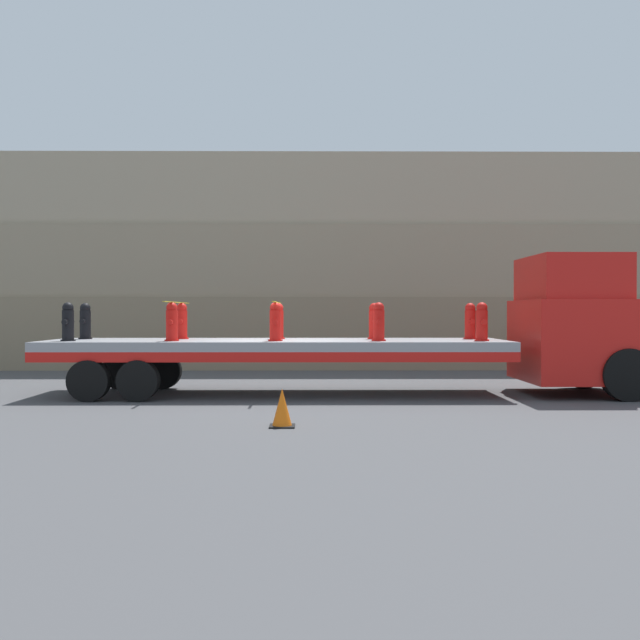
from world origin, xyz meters
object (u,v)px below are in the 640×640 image
(fire_hydrant_red_far_1, at_px, (182,322))
(fire_hydrant_red_far_2, at_px, (278,322))
(fire_hydrant_black_near_0, at_px, (68,322))
(fire_hydrant_red_near_2, at_px, (275,322))
(truck_cab, at_px, (584,326))
(fire_hydrant_black_far_0, at_px, (85,322))
(fire_hydrant_red_far_4, at_px, (470,322))
(traffic_cone, at_px, (282,408))
(fire_hydrant_red_near_1, at_px, (172,322))
(fire_hydrant_red_near_3, at_px, (379,322))
(flatbed_trailer, at_px, (256,349))
(fire_hydrant_red_near_4, at_px, (482,322))
(fire_hydrant_red_far_3, at_px, (374,322))

(fire_hydrant_red_far_1, xyz_separation_m, fire_hydrant_red_far_2, (2.13, 0.00, 0.00))
(fire_hydrant_black_near_0, distance_m, fire_hydrant_red_near_2, 4.26)
(truck_cab, relative_size, fire_hydrant_red_near_2, 3.71)
(fire_hydrant_black_far_0, height_order, fire_hydrant_red_far_2, same)
(fire_hydrant_red_far_2, bearing_deg, fire_hydrant_red_near_2, -90.00)
(fire_hydrant_red_far_4, xyz_separation_m, traffic_cone, (-3.95, -4.86, -1.27))
(fire_hydrant_red_near_2, relative_size, fire_hydrant_red_far_4, 1.00)
(fire_hydrant_black_near_0, xyz_separation_m, fire_hydrant_black_far_0, (0.00, 1.10, 0.00))
(fire_hydrant_red_near_2, relative_size, traffic_cone, 1.35)
(fire_hydrant_black_near_0, height_order, fire_hydrant_red_near_1, same)
(fire_hydrant_red_near_3, distance_m, traffic_cone, 4.36)
(fire_hydrant_red_far_2, bearing_deg, fire_hydrant_red_far_4, 0.00)
(fire_hydrant_red_near_2, distance_m, traffic_cone, 3.98)
(fire_hydrant_black_far_0, height_order, fire_hydrant_red_near_3, same)
(fire_hydrant_red_far_1, relative_size, fire_hydrant_red_far_4, 1.00)
(fire_hydrant_red_far_2, relative_size, traffic_cone, 1.35)
(truck_cab, height_order, fire_hydrant_red_far_4, truck_cab)
(flatbed_trailer, bearing_deg, fire_hydrant_red_far_4, 6.68)
(fire_hydrant_black_far_0, bearing_deg, fire_hydrant_red_far_2, 0.00)
(fire_hydrant_red_near_2, xyz_separation_m, fire_hydrant_red_near_4, (4.26, 0.00, 0.00))
(fire_hydrant_red_far_3, bearing_deg, fire_hydrant_red_far_1, 180.00)
(fire_hydrant_black_near_0, relative_size, fire_hydrant_red_near_3, 1.00)
(fire_hydrant_black_near_0, bearing_deg, traffic_cone, -39.40)
(fire_hydrant_black_far_0, xyz_separation_m, fire_hydrant_red_far_2, (4.26, 0.00, 0.00))
(fire_hydrant_red_near_3, bearing_deg, fire_hydrant_red_far_4, 27.32)
(fire_hydrant_red_near_4, height_order, traffic_cone, fire_hydrant_red_near_4)
(fire_hydrant_black_far_0, xyz_separation_m, fire_hydrant_red_far_4, (8.52, 0.00, 0.00))
(fire_hydrant_red_near_2, distance_m, fire_hydrant_red_far_4, 4.40)
(truck_cab, distance_m, fire_hydrant_red_far_4, 2.40)
(truck_cab, xyz_separation_m, fire_hydrant_red_near_1, (-8.73, -0.55, 0.09))
(truck_cab, xyz_separation_m, fire_hydrant_red_near_2, (-6.60, -0.55, 0.09))
(fire_hydrant_red_far_2, height_order, traffic_cone, fire_hydrant_red_far_2)
(fire_hydrant_red_far_1, xyz_separation_m, fire_hydrant_red_far_4, (6.39, 0.00, 0.00))
(truck_cab, relative_size, fire_hydrant_black_far_0, 3.71)
(fire_hydrant_red_near_1, height_order, fire_hydrant_red_far_4, same)
(fire_hydrant_black_far_0, bearing_deg, traffic_cone, -46.73)
(truck_cab, bearing_deg, traffic_cone, -145.60)
(fire_hydrant_red_far_2, relative_size, fire_hydrant_red_near_4, 1.00)
(truck_cab, relative_size, fire_hydrant_red_far_3, 3.71)
(flatbed_trailer, height_order, fire_hydrant_red_far_4, fire_hydrant_red_far_4)
(truck_cab, bearing_deg, fire_hydrant_red_near_3, -172.98)
(fire_hydrant_red_near_4, relative_size, traffic_cone, 1.35)
(fire_hydrant_red_far_2, bearing_deg, traffic_cone, -86.35)
(fire_hydrant_red_far_1, height_order, fire_hydrant_red_near_2, same)
(fire_hydrant_black_near_0, relative_size, fire_hydrant_red_near_4, 1.00)
(fire_hydrant_red_far_2, bearing_deg, flatbed_trailer, -128.62)
(fire_hydrant_red_far_4, distance_m, traffic_cone, 6.39)
(fire_hydrant_red_near_2, height_order, fire_hydrant_red_near_3, same)
(fire_hydrant_red_near_3, height_order, fire_hydrant_red_far_3, same)
(fire_hydrant_black_far_0, relative_size, traffic_cone, 1.35)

